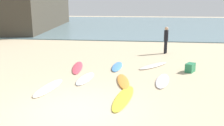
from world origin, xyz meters
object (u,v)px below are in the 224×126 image
Objects in this scene: surfboard_1 at (85,78)px; surfboard_3 at (117,66)px; surfboard_2 at (154,66)px; surfboard_0 at (162,81)px; surfboard_7 at (123,81)px; beach_cooler at (190,68)px; surfboard_6 at (49,87)px; beachgoer_near at (166,39)px; surfboard_5 at (124,97)px; surfboard_4 at (78,67)px.

surfboard_3 is (1.17, 2.27, 0.01)m from surfboard_1.
surfboard_0 is at bearing 135.32° from surfboard_2.
beach_cooler is at bearing 22.66° from surfboard_7.
surfboard_2 is 1.02× the size of surfboard_6.
beachgoer_near is (3.99, 6.34, 0.97)m from surfboard_1.
beachgoer_near is at bearing 60.26° from surfboard_7.
surfboard_7 is at bearing 103.26° from surfboard_2.
surfboard_6 is 3.08m from surfboard_7.
surfboard_5 is (1.87, -2.00, -0.01)m from surfboard_1.
surfboard_2 is 1.27× the size of beachgoer_near.
surfboard_4 is 1.16× the size of surfboard_6.
beach_cooler reaches higher than surfboard_7.
surfboard_5 is at bearing -94.97° from surfboard_7.
surfboard_2 is at bearing 105.79° from surfboard_0.
surfboard_1 is 1.71m from surfboard_7.
surfboard_3 is 0.80× the size of surfboard_4.
beachgoer_near reaches higher than surfboard_2.
surfboard_1 is 0.77× the size of surfboard_5.
surfboard_0 reaches higher than surfboard_6.
surfboard_6 is (-3.03, 0.66, -0.00)m from surfboard_5.
surfboard_7 is at bearing -152.75° from surfboard_6.
surfboard_0 is 4.57m from surfboard_4.
surfboard_0 is at bearing -173.41° from surfboard_1.
surfboard_2 is 3.94× the size of beach_cooler.
surfboard_6 is at bearing 58.34° from surfboard_3.
surfboard_7 is (-1.67, -0.31, 0.00)m from surfboard_0.
surfboard_7 reaches higher than surfboard_6.
surfboard_3 is 2.51m from surfboard_7.
beachgoer_near reaches higher than surfboard_3.
surfboard_0 is 3.37m from surfboard_1.
surfboard_6 is 9.29m from beachgoer_near.
surfboard_4 reaches higher than surfboard_6.
surfboard_2 is at bearing -96.86° from surfboard_5.
beach_cooler is at bearing -143.86° from beachgoer_near.
surfboard_0 is 1.70m from surfboard_7.
surfboard_1 is 2.74m from surfboard_5.
surfboard_7 is at bearing 103.38° from surfboard_3.
surfboard_7 is (2.56, -2.03, 0.01)m from surfboard_4.
surfboard_3 reaches higher than surfboard_4.
surfboard_2 is (3.08, 2.70, 0.01)m from surfboard_1.
surfboard_6 is (-1.16, -1.34, -0.01)m from surfboard_1.
surfboard_3 is at bearing -117.58° from surfboard_6.
surfboard_0 is 3.71× the size of beach_cooler.
surfboard_4 is 6.68m from beachgoer_near.
surfboard_4 is 1.44× the size of beachgoer_near.
surfboard_5 is at bearing 100.51° from surfboard_3.
surfboard_3 is 3.68m from beach_cooler.
surfboard_1 reaches higher than surfboard_6.
beachgoer_near reaches higher than surfboard_6.
surfboard_6 is at bearing -4.76° from surfboard_5.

